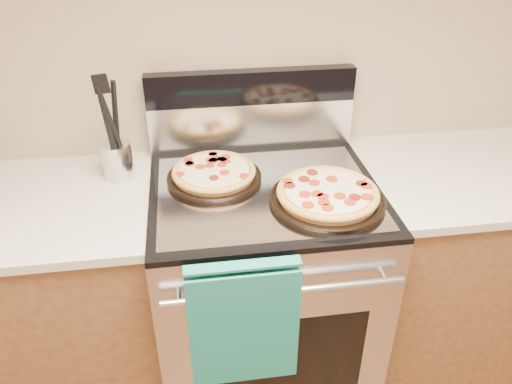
{
  "coord_description": "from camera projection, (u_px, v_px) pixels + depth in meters",
  "views": [
    {
      "loc": [
        -0.23,
        0.25,
        1.78
      ],
      "look_at": [
        -0.04,
        1.55,
        0.97
      ],
      "focal_mm": 35.0,
      "sensor_mm": 36.0,
      "label": 1
    }
  ],
  "objects": [
    {
      "name": "wall_back",
      "position": [
        250.0,
        30.0,
        1.73
      ],
      "size": [
        4.0,
        0.0,
        4.0
      ],
      "primitive_type": "plane",
      "rotation": [
        1.57,
        0.0,
        0.0
      ],
      "color": "tan",
      "rests_on": "ground"
    },
    {
      "name": "range_body",
      "position": [
        263.0,
        292.0,
        1.91
      ],
      "size": [
        0.76,
        0.68,
        0.9
      ],
      "primitive_type": "cube",
      "color": "#B7B7BC",
      "rests_on": "ground"
    },
    {
      "name": "oven_window",
      "position": [
        280.0,
        363.0,
        1.63
      ],
      "size": [
        0.56,
        0.01,
        0.4
      ],
      "primitive_type": "cube",
      "color": "black",
      "rests_on": "range_body"
    },
    {
      "name": "cooktop",
      "position": [
        264.0,
        190.0,
        1.67
      ],
      "size": [
        0.76,
        0.68,
        0.02
      ],
      "primitive_type": "cube",
      "color": "black",
      "rests_on": "range_body"
    },
    {
      "name": "backsplash_lower",
      "position": [
        252.0,
        125.0,
        1.87
      ],
      "size": [
        0.76,
        0.06,
        0.18
      ],
      "primitive_type": "cube",
      "color": "silver",
      "rests_on": "cooktop"
    },
    {
      "name": "backsplash_upper",
      "position": [
        251.0,
        87.0,
        1.8
      ],
      "size": [
        0.76,
        0.06,
        0.12
      ],
      "primitive_type": "cube",
      "color": "black",
      "rests_on": "backsplash_lower"
    },
    {
      "name": "oven_handle",
      "position": [
        285.0,
        292.0,
        1.41
      ],
      "size": [
        0.7,
        0.03,
        0.03
      ],
      "primitive_type": "cylinder",
      "rotation": [
        0.0,
        1.57,
        0.0
      ],
      "color": "silver",
      "rests_on": "range_body"
    },
    {
      "name": "dish_towel",
      "position": [
        244.0,
        322.0,
        1.45
      ],
      "size": [
        0.32,
        0.05,
        0.42
      ],
      "primitive_type": null,
      "color": "#1B8872",
      "rests_on": "oven_handle"
    },
    {
      "name": "foil_sheet",
      "position": [
        266.0,
        192.0,
        1.63
      ],
      "size": [
        0.7,
        0.55,
        0.01
      ],
      "primitive_type": "cube",
      "color": "gray",
      "rests_on": "cooktop"
    },
    {
      "name": "cabinet_left",
      "position": [
        26.0,
        313.0,
        1.83
      ],
      "size": [
        1.0,
        0.62,
        0.88
      ],
      "primitive_type": "cube",
      "color": "brown",
      "rests_on": "ground"
    },
    {
      "name": "cabinet_right",
      "position": [
        473.0,
        268.0,
        2.05
      ],
      "size": [
        1.0,
        0.62,
        0.88
      ],
      "primitive_type": "cube",
      "color": "brown",
      "rests_on": "ground"
    },
    {
      "name": "countertop_right",
      "position": [
        502.0,
        171.0,
        1.81
      ],
      "size": [
        1.02,
        0.64,
        0.03
      ],
      "primitive_type": "cube",
      "color": "beige",
      "rests_on": "cabinet_right"
    },
    {
      "name": "pepperoni_pizza_back",
      "position": [
        214.0,
        174.0,
        1.69
      ],
      "size": [
        0.35,
        0.35,
        0.04
      ],
      "primitive_type": null,
      "rotation": [
        0.0,
        0.0,
        0.11
      ],
      "color": "#B87338",
      "rests_on": "foil_sheet"
    },
    {
      "name": "pepperoni_pizza_front",
      "position": [
        328.0,
        195.0,
        1.56
      ],
      "size": [
        0.45,
        0.45,
        0.05
      ],
      "primitive_type": null,
      "rotation": [
        0.0,
        0.0,
        -0.31
      ],
      "color": "#B87338",
      "rests_on": "foil_sheet"
    },
    {
      "name": "utensil_crock",
      "position": [
        118.0,
        160.0,
        1.71
      ],
      "size": [
        0.14,
        0.14,
        0.13
      ],
      "primitive_type": "cylinder",
      "rotation": [
        0.0,
        0.0,
        -0.42
      ],
      "color": "silver",
      "rests_on": "countertop_left"
    }
  ]
}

